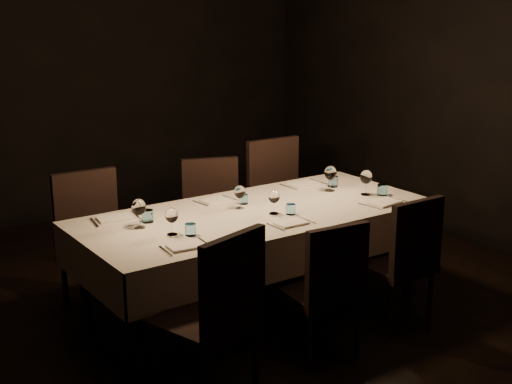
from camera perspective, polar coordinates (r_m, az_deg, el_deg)
room at (r=4.82m, az=0.00°, el=6.88°), size 5.01×6.01×3.01m
dining_table at (r=5.00m, az=0.00°, el=-2.36°), size 2.52×1.12×0.76m
chair_near_left at (r=3.95m, az=-3.20°, el=-9.43°), size 0.60×0.60×1.01m
place_setting_near_left at (r=4.42m, az=-6.08°, el=-2.88°), size 0.32×0.40×0.18m
chair_near_center at (r=4.45m, az=5.68°, el=-7.30°), size 0.47×0.47×0.90m
place_setting_near_center at (r=4.83m, az=2.18°, el=-1.25°), size 0.31×0.40×0.17m
chair_near_right at (r=4.94m, az=11.69°, el=-5.04°), size 0.45×0.45×0.93m
place_setting_near_right at (r=5.37m, az=9.53°, el=0.34°), size 0.36×0.41×0.19m
chair_far_left at (r=5.30m, az=-12.91°, el=-3.35°), size 0.49×0.49×1.00m
place_setting_far_left at (r=4.75m, az=-9.76°, el=-1.65°), size 0.37×0.41×0.20m
chair_far_center at (r=5.74m, az=-3.46°, el=-1.73°), size 0.59×0.59×0.96m
place_setting_far_center at (r=5.11m, az=-1.86°, el=-0.35°), size 0.31×0.39×0.17m
chair_far_right at (r=6.04m, az=2.04°, el=-0.40°), size 0.52×0.52×1.05m
place_setting_far_right at (r=5.59m, az=5.36°, el=1.08°), size 0.35×0.42×0.20m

